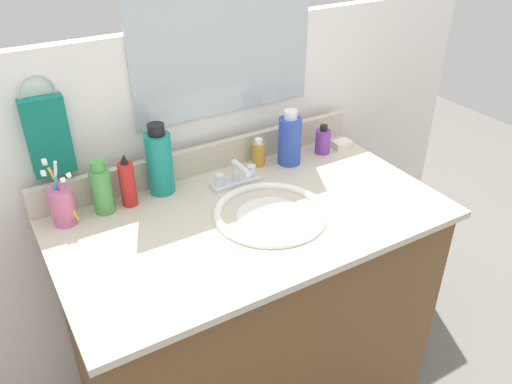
% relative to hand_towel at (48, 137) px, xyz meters
% --- Properties ---
extents(vanity_cabinet, '(1.04, 0.56, 0.83)m').
position_rel_hand_towel_xyz_m(vanity_cabinet, '(0.44, -0.32, -0.66)').
color(vanity_cabinet, brown).
rests_on(vanity_cabinet, ground_plane).
extents(countertop, '(1.09, 0.61, 0.02)m').
position_rel_hand_towel_xyz_m(countertop, '(0.44, -0.32, -0.23)').
color(countertop, beige).
rests_on(countertop, vanity_cabinet).
extents(backsplash, '(1.09, 0.02, 0.09)m').
position_rel_hand_towel_xyz_m(backsplash, '(0.44, -0.02, -0.17)').
color(backsplash, beige).
rests_on(backsplash, countertop).
extents(back_wall, '(2.19, 0.04, 1.30)m').
position_rel_hand_towel_xyz_m(back_wall, '(0.44, 0.04, -0.42)').
color(back_wall, white).
rests_on(back_wall, ground_plane).
extents(mirror_panel, '(0.60, 0.01, 0.56)m').
position_rel_hand_towel_xyz_m(mirror_panel, '(0.54, 0.02, 0.23)').
color(mirror_panel, '#B2BCC6').
extents(towel_ring, '(0.10, 0.01, 0.10)m').
position_rel_hand_towel_xyz_m(towel_ring, '(0.00, 0.02, 0.12)').
color(towel_ring, silver).
extents(hand_towel, '(0.11, 0.04, 0.22)m').
position_rel_hand_towel_xyz_m(hand_towel, '(0.00, 0.00, 0.00)').
color(hand_towel, '#147260').
extents(sink_basin, '(0.32, 0.32, 0.11)m').
position_rel_hand_towel_xyz_m(sink_basin, '(0.49, -0.34, -0.25)').
color(sink_basin, white).
rests_on(sink_basin, countertop).
extents(faucet, '(0.16, 0.10, 0.08)m').
position_rel_hand_towel_xyz_m(faucet, '(0.49, -0.15, -0.19)').
color(faucet, silver).
rests_on(faucet, countertop).
extents(bottle_shampoo_blue, '(0.07, 0.07, 0.18)m').
position_rel_hand_towel_xyz_m(bottle_shampoo_blue, '(0.71, -0.11, -0.14)').
color(bottle_shampoo_blue, '#2D4CB2').
rests_on(bottle_shampoo_blue, countertop).
extents(bottle_toner_green, '(0.06, 0.06, 0.16)m').
position_rel_hand_towel_xyz_m(bottle_toner_green, '(0.10, -0.09, -0.15)').
color(bottle_toner_green, '#4C9E4C').
rests_on(bottle_toner_green, countertop).
extents(bottle_mouthwash_teal, '(0.08, 0.08, 0.22)m').
position_rel_hand_towel_xyz_m(bottle_mouthwash_teal, '(0.28, -0.07, -0.12)').
color(bottle_mouthwash_teal, teal).
rests_on(bottle_mouthwash_teal, countertop).
extents(bottle_cream_purple, '(0.05, 0.05, 0.10)m').
position_rel_hand_towel_xyz_m(bottle_cream_purple, '(0.85, -0.11, -0.18)').
color(bottle_cream_purple, '#7A3899').
rests_on(bottle_cream_purple, countertop).
extents(bottle_spray_red, '(0.04, 0.04, 0.16)m').
position_rel_hand_towel_xyz_m(bottle_spray_red, '(0.17, -0.09, -0.15)').
color(bottle_spray_red, red).
rests_on(bottle_spray_red, countertop).
extents(bottle_oil_amber, '(0.04, 0.04, 0.09)m').
position_rel_hand_towel_xyz_m(bottle_oil_amber, '(0.61, -0.07, -0.18)').
color(bottle_oil_amber, gold).
rests_on(bottle_oil_amber, countertop).
extents(cup_pink, '(0.07, 0.08, 0.19)m').
position_rel_hand_towel_xyz_m(cup_pink, '(-0.01, -0.09, -0.16)').
color(cup_pink, '#D16693').
rests_on(cup_pink, countertop).
extents(soap_bar, '(0.06, 0.04, 0.02)m').
position_rel_hand_towel_xyz_m(soap_bar, '(0.93, -0.11, -0.21)').
color(soap_bar, white).
rests_on(soap_bar, countertop).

